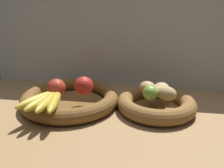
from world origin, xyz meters
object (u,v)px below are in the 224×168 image
object	(u,v)px
lime_near	(150,93)
fruit_bowl_right	(156,104)
potato_oblong	(148,87)
fruit_bowl_left	(71,98)
chili_pepper	(158,94)
potato_large	(157,91)
apple_red_front	(57,88)
potato_small	(166,93)
apple_red_right	(84,86)
potato_back	(162,88)
banana_bunch_front	(47,100)

from	to	relation	value
lime_near	fruit_bowl_right	bearing A→B (deg)	56.31
fruit_bowl_right	potato_oblong	xyz separation A→B (cm)	(-3.52, 2.74, 5.46)
fruit_bowl_left	chili_pepper	size ratio (longest dim) A/B	3.31
potato_large	potato_oblong	xyz separation A→B (cm)	(-3.52, 2.74, 0.27)
potato_large	potato_oblong	world-z (taller)	potato_oblong
apple_red_front	lime_near	xyz separation A→B (cm)	(34.72, 2.07, -0.75)
potato_small	chili_pepper	size ratio (longest dim) A/B	0.63
apple_red_right	potato_back	bearing A→B (deg)	13.46
fruit_bowl_left	potato_small	distance (cm)	37.94
fruit_bowl_left	apple_red_front	xyz separation A→B (cm)	(-2.98, -5.86, 6.52)
fruit_bowl_right	potato_back	bearing A→B (deg)	65.56
potato_small	potato_oblong	distance (cm)	8.86
apple_red_right	lime_near	bearing A→B (deg)	-2.32
banana_bunch_front	chili_pepper	bearing A→B (deg)	19.67
apple_red_front	potato_oblong	bearing A→B (deg)	14.29
potato_large	apple_red_right	bearing A→B (deg)	-174.26
potato_back	potato_oblong	xyz separation A→B (cm)	(-5.47, -1.56, 0.37)
banana_bunch_front	potato_oblong	world-z (taller)	potato_oblong
chili_pepper	potato_large	bearing A→B (deg)	-136.50
fruit_bowl_right	chili_pepper	size ratio (longest dim) A/B	2.51
fruit_bowl_left	potato_small	world-z (taller)	potato_small
fruit_bowl_left	potato_large	xyz separation A→B (cm)	(34.26, -0.00, 5.21)
apple_red_right	chili_pepper	distance (cm)	28.29
fruit_bowl_left	apple_red_front	world-z (taller)	apple_red_front
apple_red_front	lime_near	bearing A→B (deg)	3.41
chili_pepper	potato_small	bearing A→B (deg)	-23.28
potato_oblong	chili_pepper	xyz separation A→B (cm)	(3.95, -2.61, -1.43)
chili_pepper	potato_back	bearing A→B (deg)	97.15
apple_red_right	lime_near	xyz separation A→B (cm)	(25.05, -1.02, -0.95)
potato_oblong	fruit_bowl_left	bearing A→B (deg)	-174.91
apple_red_right	chili_pepper	xyz separation A→B (cm)	(28.01, 2.90, -2.67)
banana_bunch_front	chili_pepper	size ratio (longest dim) A/B	1.67
apple_red_right	potato_large	size ratio (longest dim) A/B	1.01
potato_back	potato_oblong	bearing A→B (deg)	-164.05
banana_bunch_front	lime_near	bearing A→B (deg)	15.45
fruit_bowl_left	apple_red_front	size ratio (longest dim) A/B	5.71
potato_back	fruit_bowl_right	bearing A→B (deg)	-114.44
potato_large	potato_small	distance (cm)	4.44
fruit_bowl_left	banana_bunch_front	bearing A→B (deg)	-104.40
fruit_bowl_left	potato_small	xyz separation A→B (cm)	(37.39, -3.13, 5.65)
apple_red_right	fruit_bowl_right	bearing A→B (deg)	5.74
banana_bunch_front	fruit_bowl_right	bearing A→B (deg)	19.71
fruit_bowl_right	apple_red_right	bearing A→B (deg)	-174.26
potato_small	apple_red_front	bearing A→B (deg)	-176.13
apple_red_front	banana_bunch_front	size ratio (longest dim) A/B	0.35
fruit_bowl_left	potato_small	bearing A→B (deg)	-4.78
banana_bunch_front	potato_oblong	size ratio (longest dim) A/B	2.95
potato_small	potato_back	bearing A→B (deg)	98.97
apple_red_front	potato_small	distance (cm)	40.47
fruit_bowl_right	potato_small	distance (cm)	7.16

